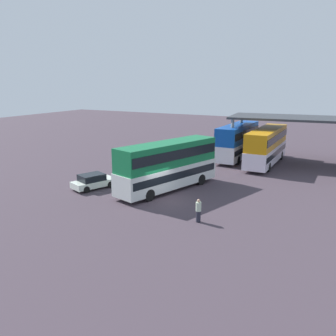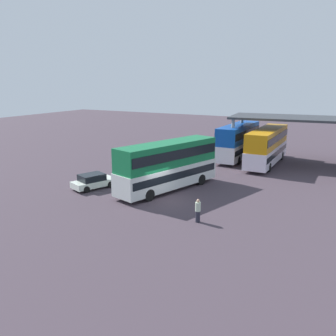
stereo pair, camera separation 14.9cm
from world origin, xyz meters
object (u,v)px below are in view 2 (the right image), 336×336
object	(u,v)px
parked_hatchback	(93,181)
double_decker_mid_row	(267,145)
pedestrian_waiting	(198,211)
double_decker_near_canopy	(238,140)
double_decker_main	(168,164)

from	to	relation	value
parked_hatchback	double_decker_mid_row	size ratio (longest dim) A/B	0.38
double_decker_mid_row	pedestrian_waiting	xyz separation A→B (m)	(0.05, -19.97, -1.45)
parked_hatchback	double_decker_mid_row	distance (m)	20.68
parked_hatchback	double_decker_near_canopy	bearing A→B (deg)	-1.13
double_decker_near_canopy	double_decker_main	bearing A→B (deg)	174.80
double_decker_near_canopy	double_decker_mid_row	distance (m)	4.14
parked_hatchback	double_decker_near_canopy	world-z (taller)	double_decker_near_canopy
parked_hatchback	double_decker_near_canopy	distance (m)	20.13
pedestrian_waiting	double_decker_near_canopy	bearing A→B (deg)	-83.49
double_decker_main	pedestrian_waiting	distance (m)	8.01
double_decker_near_canopy	double_decker_mid_row	world-z (taller)	double_decker_near_canopy
double_decker_main	pedestrian_waiting	bearing A→B (deg)	-120.30
double_decker_main	parked_hatchback	xyz separation A→B (m)	(-6.17, -2.85, -1.68)
double_decker_near_canopy	pedestrian_waiting	size ratio (longest dim) A/B	6.26
double_decker_main	pedestrian_waiting	xyz separation A→B (m)	(5.40, -5.71, -1.53)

